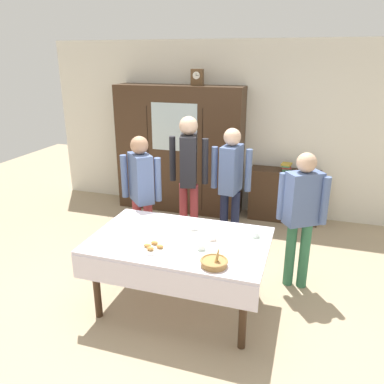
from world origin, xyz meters
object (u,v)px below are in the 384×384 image
at_px(wall_cabinet, 179,150).
at_px(spoon_near_right, 227,255).
at_px(tea_cup_near_left, 201,248).
at_px(person_beside_shelf, 141,187).
at_px(tea_cup_near_right, 194,228).
at_px(person_by_cabinet, 302,209).
at_px(person_behind_table_right, 189,169).
at_px(bookshelf_low, 284,195).
at_px(dining_table, 179,249).
at_px(book_stack, 286,167).
at_px(tea_cup_mid_right, 256,235).
at_px(spoon_back_edge, 175,238).
at_px(person_behind_table_left, 231,178).
at_px(pastry_plate, 154,247).
at_px(tea_cup_front_edge, 212,238).
at_px(bread_basket, 214,262).
at_px(mantel_clock, 197,77).
at_px(spoon_mid_left, 116,244).

xyz_separation_m(wall_cabinet, spoon_near_right, (1.42, -2.74, -0.24)).
bearing_deg(tea_cup_near_left, person_beside_shelf, 137.08).
distance_m(wall_cabinet, tea_cup_near_right, 2.53).
height_order(tea_cup_near_left, person_by_cabinet, person_by_cabinet).
bearing_deg(person_behind_table_right, bookshelf_low, 47.12).
height_order(dining_table, book_stack, book_stack).
distance_m(tea_cup_mid_right, spoon_back_edge, 0.79).
bearing_deg(person_behind_table_right, person_behind_table_left, 6.16).
xyz_separation_m(pastry_plate, person_by_cabinet, (1.27, 1.02, 0.14)).
distance_m(book_stack, tea_cup_near_right, 2.49).
height_order(tea_cup_mid_right, person_beside_shelf, person_beside_shelf).
bearing_deg(person_behind_table_left, tea_cup_front_edge, -85.05).
xyz_separation_m(wall_cabinet, tea_cup_near_right, (0.98, -2.33, -0.22)).
height_order(tea_cup_mid_right, tea_cup_front_edge, same).
relative_size(tea_cup_near_left, pastry_plate, 0.46).
distance_m(bread_basket, person_by_cabinet, 1.33).
height_order(mantel_clock, book_stack, mantel_clock).
bearing_deg(bookshelf_low, tea_cup_near_right, -107.09).
xyz_separation_m(book_stack, person_beside_shelf, (-1.58, -1.80, 0.10)).
xyz_separation_m(wall_cabinet, person_by_cabinet, (2.01, -1.80, -0.09)).
distance_m(tea_cup_mid_right, spoon_mid_left, 1.36).
xyz_separation_m(tea_cup_near_right, person_beside_shelf, (-0.85, 0.58, 0.16)).
height_order(pastry_plate, spoon_mid_left, pastry_plate).
relative_size(mantel_clock, person_behind_table_left, 0.15).
relative_size(mantel_clock, tea_cup_mid_right, 1.85).
bearing_deg(bookshelf_low, spoon_back_edge, -108.06).
xyz_separation_m(book_stack, tea_cup_near_left, (-0.54, -2.76, -0.07)).
xyz_separation_m(wall_cabinet, tea_cup_mid_right, (1.60, -2.30, -0.22)).
relative_size(book_stack, person_behind_table_right, 0.12).
bearing_deg(tea_cup_near_left, pastry_plate, -166.31).
bearing_deg(tea_cup_near_right, pastry_plate, -116.03).
bearing_deg(bread_basket, tea_cup_near_right, 121.14).
relative_size(spoon_back_edge, person_by_cabinet, 0.08).
bearing_deg(mantel_clock, person_beside_shelf, -95.63).
xyz_separation_m(person_beside_shelf, person_behind_table_left, (0.97, 0.61, 0.03)).
bearing_deg(person_beside_shelf, pastry_plate, -60.36).
distance_m(tea_cup_front_edge, person_beside_shelf, 1.33).
xyz_separation_m(tea_cup_front_edge, pastry_plate, (-0.48, -0.32, -0.01)).
bearing_deg(person_by_cabinet, tea_cup_mid_right, -128.69).
bearing_deg(person_beside_shelf, person_by_cabinet, -1.56).
relative_size(book_stack, tea_cup_near_right, 1.57).
bearing_deg(person_by_cabinet, person_behind_table_left, 144.07).
relative_size(bread_basket, person_behind_table_left, 0.15).
height_order(bread_basket, spoon_mid_left, bread_basket).
bearing_deg(book_stack, bookshelf_low, 180.00).
bearing_deg(bookshelf_low, tea_cup_front_edge, -100.94).
height_order(dining_table, spoon_back_edge, spoon_back_edge).
bearing_deg(pastry_plate, tea_cup_mid_right, 30.73).
distance_m(mantel_clock, spoon_mid_left, 3.17).
distance_m(tea_cup_front_edge, spoon_mid_left, 0.92).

